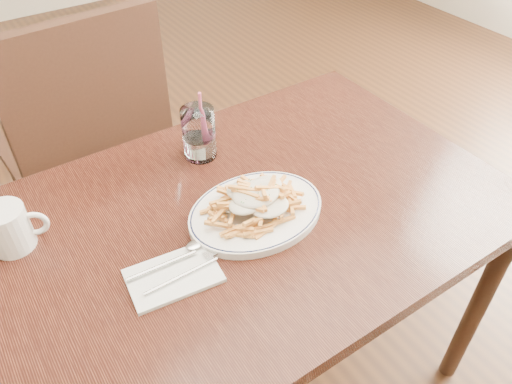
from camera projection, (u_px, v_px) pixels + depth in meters
floor at (251, 373)px, 1.65m from camera, size 7.00×7.00×0.00m
table at (249, 231)px, 1.20m from camera, size 1.20×0.80×0.75m
chair_far at (89, 142)px, 1.63m from camera, size 0.51×0.51×1.03m
fries_plate at (256, 212)px, 1.13m from camera, size 0.39×0.37×0.02m
loaded_fries at (256, 197)px, 1.10m from camera, size 0.24×0.21×0.06m
napkin at (173, 276)px, 0.99m from camera, size 0.19×0.14×0.01m
cutlery at (172, 271)px, 0.99m from camera, size 0.21×0.07×0.01m
water_glass at (199, 136)px, 1.27m from camera, size 0.08×0.08×0.19m
coffee_mug at (9, 228)px, 1.03m from camera, size 0.12×0.09×0.10m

